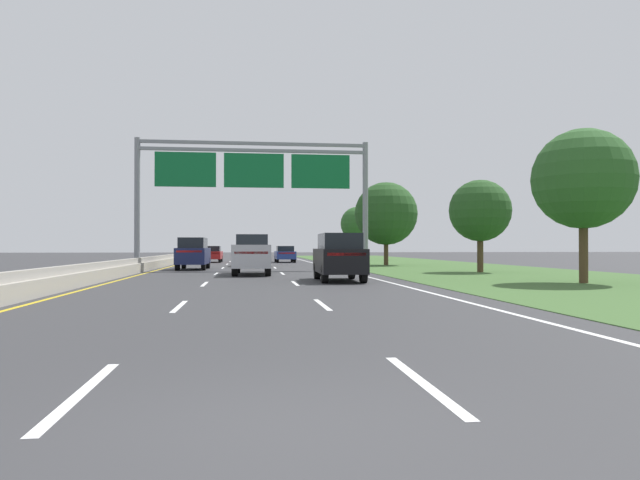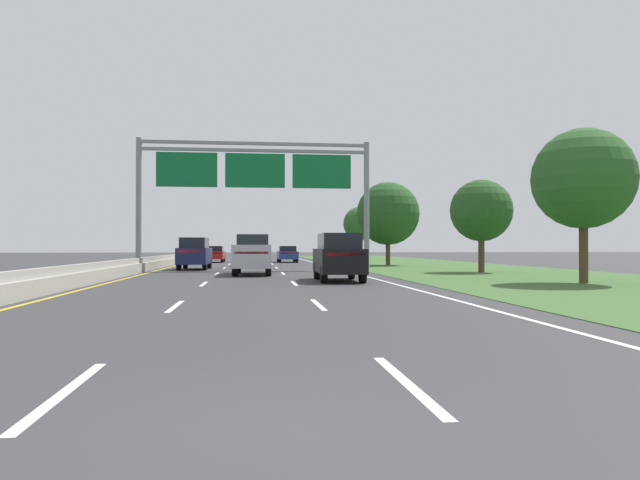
% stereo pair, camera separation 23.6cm
% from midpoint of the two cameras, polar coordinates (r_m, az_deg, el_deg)
% --- Properties ---
extents(ground_plane, '(220.00, 220.00, 0.00)m').
position_cam_midpoint_polar(ground_plane, '(40.03, -6.56, -2.81)').
color(ground_plane, '#333335').
extents(lane_striping, '(11.96, 106.00, 0.01)m').
position_cam_midpoint_polar(lane_striping, '(39.57, -6.56, -2.83)').
color(lane_striping, white).
rests_on(lane_striping, ground).
extents(grass_verge_right, '(14.00, 110.00, 0.02)m').
position_cam_midpoint_polar(grass_verge_right, '(42.39, 12.68, -2.67)').
color(grass_verge_right, '#3D602D').
rests_on(grass_verge_right, ground).
extents(median_barrier_concrete, '(0.60, 110.00, 0.85)m').
position_cam_midpoint_polar(median_barrier_concrete, '(40.56, -15.93, -2.27)').
color(median_barrier_concrete, '#A8A399').
rests_on(median_barrier_concrete, ground).
extents(overhead_sign_gantry, '(15.06, 0.42, 8.44)m').
position_cam_midpoint_polar(overhead_sign_gantry, '(38.65, -6.10, 6.07)').
color(overhead_sign_gantry, gray).
rests_on(overhead_sign_gantry, ground).
extents(pickup_truck_silver, '(2.12, 5.44, 2.20)m').
position_cam_midpoint_polar(pickup_truck_silver, '(32.46, -6.32, -1.43)').
color(pickup_truck_silver, '#B2B5BA').
rests_on(pickup_truck_silver, ground).
extents(car_black_right_lane_suv, '(1.99, 4.74, 2.11)m').
position_cam_midpoint_polar(car_black_right_lane_suv, '(26.28, 2.06, -1.58)').
color(car_black_right_lane_suv, black).
rests_on(car_black_right_lane_suv, ground).
extents(car_blue_right_lane_sedan, '(1.87, 4.42, 1.57)m').
position_cam_midpoint_polar(car_blue_right_lane_sedan, '(56.87, -3.05, -1.34)').
color(car_blue_right_lane_sedan, navy).
rests_on(car_blue_right_lane_sedan, ground).
extents(car_gold_centre_lane_sedan, '(1.92, 4.44, 1.57)m').
position_cam_midpoint_polar(car_gold_centre_lane_sedan, '(46.17, -6.56, -1.51)').
color(car_gold_centre_lane_sedan, '#A38438').
rests_on(car_gold_centre_lane_sedan, ground).
extents(car_red_left_lane_sedan, '(1.88, 4.42, 1.57)m').
position_cam_midpoint_polar(car_red_left_lane_sedan, '(57.79, -10.02, -1.32)').
color(car_red_left_lane_sedan, maroon).
rests_on(car_red_left_lane_sedan, ground).
extents(car_navy_left_lane_suv, '(2.00, 4.74, 2.11)m').
position_cam_midpoint_polar(car_navy_left_lane_suv, '(40.18, -11.83, -1.23)').
color(car_navy_left_lane_suv, '#161E47').
rests_on(car_navy_left_lane_suv, ground).
extents(roadside_tree_near, '(4.16, 4.16, 6.43)m').
position_cam_midpoint_polar(roadside_tree_near, '(26.90, 24.28, 5.40)').
color(roadside_tree_near, '#4C3823').
rests_on(roadside_tree_near, ground).
extents(roadside_tree_mid, '(3.65, 3.65, 5.48)m').
position_cam_midpoint_polar(roadside_tree_mid, '(36.18, 15.47, 2.74)').
color(roadside_tree_mid, '#4C3823').
rests_on(roadside_tree_mid, ground).
extents(roadside_tree_far, '(5.08, 5.08, 6.73)m').
position_cam_midpoint_polar(roadside_tree_far, '(48.03, 6.71, 2.55)').
color(roadside_tree_far, '#4C3823').
rests_on(roadside_tree_far, ground).
extents(roadside_tree_distant, '(3.74, 3.74, 5.91)m').
position_cam_midpoint_polar(roadside_tree_distant, '(65.37, 3.99, 1.57)').
color(roadside_tree_distant, '#4C3823').
rests_on(roadside_tree_distant, ground).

